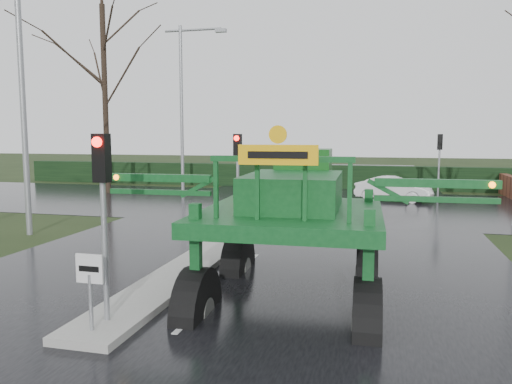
% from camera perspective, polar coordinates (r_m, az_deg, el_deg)
% --- Properties ---
extents(ground, '(140.00, 140.00, 0.00)m').
position_cam_1_polar(ground, '(10.07, -7.01, -13.84)').
color(ground, black).
rests_on(ground, ground).
extents(road_main, '(14.00, 80.00, 0.02)m').
position_cam_1_polar(road_main, '(19.42, 3.69, -3.80)').
color(road_main, black).
rests_on(road_main, ground).
extents(road_cross, '(80.00, 12.00, 0.02)m').
position_cam_1_polar(road_cross, '(25.27, 6.16, -1.40)').
color(road_cross, black).
rests_on(road_cross, ground).
extents(median_island, '(1.20, 10.00, 0.16)m').
position_cam_1_polar(median_island, '(13.16, -7.60, -8.54)').
color(median_island, gray).
rests_on(median_island, ground).
extents(hedge_row, '(44.00, 0.90, 1.50)m').
position_cam_1_polar(hedge_row, '(33.09, 8.11, 1.76)').
color(hedge_row, black).
rests_on(hedge_row, ground).
extents(keep_left_sign, '(0.50, 0.07, 1.35)m').
position_cam_1_polar(keep_left_sign, '(9.04, -18.45, -9.49)').
color(keep_left_sign, gray).
rests_on(keep_left_sign, ground).
extents(traffic_signal_near, '(0.26, 0.33, 3.52)m').
position_cam_1_polar(traffic_signal_near, '(9.16, -17.15, 0.54)').
color(traffic_signal_near, gray).
rests_on(traffic_signal_near, ground).
extents(traffic_signal_mid, '(0.26, 0.33, 3.52)m').
position_cam_1_polar(traffic_signal_mid, '(16.98, -2.11, 3.50)').
color(traffic_signal_mid, gray).
rests_on(traffic_signal_mid, ground).
extents(traffic_signal_far, '(0.26, 0.33, 3.52)m').
position_cam_1_polar(traffic_signal_far, '(28.97, 20.24, 4.38)').
color(traffic_signal_far, gray).
rests_on(traffic_signal_far, ground).
extents(street_light_left_near, '(3.85, 0.30, 10.00)m').
position_cam_1_polar(street_light_left_near, '(18.98, -24.58, 13.53)').
color(street_light_left_near, gray).
rests_on(street_light_left_near, ground).
extents(street_light_left_far, '(3.85, 0.30, 10.00)m').
position_cam_1_polar(street_light_left_far, '(31.15, -8.01, 11.11)').
color(street_light_left_far, gray).
rests_on(street_light_left_far, ground).
extents(tree_left_far, '(7.70, 7.70, 13.26)m').
position_cam_1_polar(tree_left_far, '(31.39, -16.96, 12.98)').
color(tree_left_far, black).
rests_on(tree_left_far, ground).
extents(crop_sprayer, '(8.20, 5.21, 4.58)m').
position_cam_1_polar(crop_sprayer, '(9.86, -6.55, -1.26)').
color(crop_sprayer, black).
rests_on(crop_sprayer, ground).
extents(white_sedan, '(4.11, 2.36, 1.28)m').
position_cam_1_polar(white_sedan, '(27.25, 15.41, -1.03)').
color(white_sedan, white).
rests_on(white_sedan, ground).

